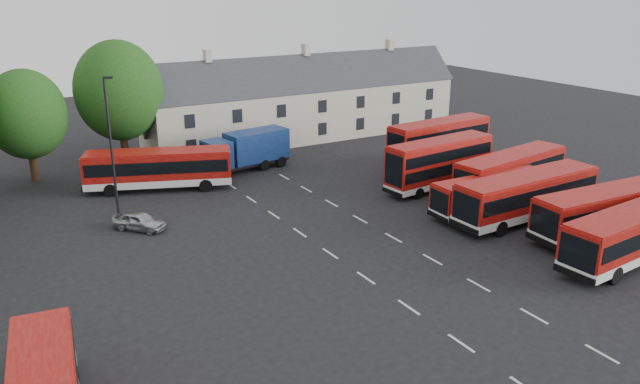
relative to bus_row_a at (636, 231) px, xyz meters
The scene contains 14 objects.
ground 17.67m from the bus_row_a, 151.70° to the left, with size 140.00×140.00×0.00m, color black.
lane_markings 16.69m from the bus_row_a, 141.46° to the left, with size 5.15×33.80×0.01m.
terrace_houses 38.40m from the bus_row_a, 92.18° to the left, with size 35.70×7.13×10.06m.
bus_row_a is the anchor object (origin of this frame).
bus_row_b 4.10m from the bus_row_a, 58.33° to the left, with size 11.65×3.38×3.25m.
bus_row_c 8.23m from the bus_row_a, 91.81° to the left, with size 12.13×3.10×3.41m.
bus_row_d 10.70m from the bus_row_a, 97.19° to the left, with size 9.87×2.56×2.77m.
bus_row_e 13.63m from the bus_row_a, 75.61° to the left, with size 11.81×4.31×3.27m.
bus_dd_south 17.05m from the bus_row_a, 92.81° to the left, with size 10.22×3.15×4.13m.
bus_dd_north 21.97m from the bus_row_a, 81.69° to the left, with size 10.86×3.32×4.39m.
bus_north 35.28m from the bus_row_a, 126.34° to the left, with size 11.87×6.69×3.31m.
box_truck 32.37m from the bus_row_a, 112.34° to the left, with size 8.30×3.66×3.51m.
silver_car 32.17m from the bus_row_a, 140.39° to the left, with size 1.52×3.78×1.29m, color #B2B6BB.
lamppost 35.04m from the bus_row_a, 136.66° to the left, with size 0.70×0.48×10.22m.
Camera 1 is at (-18.92, -28.82, 16.39)m, focal length 35.00 mm.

